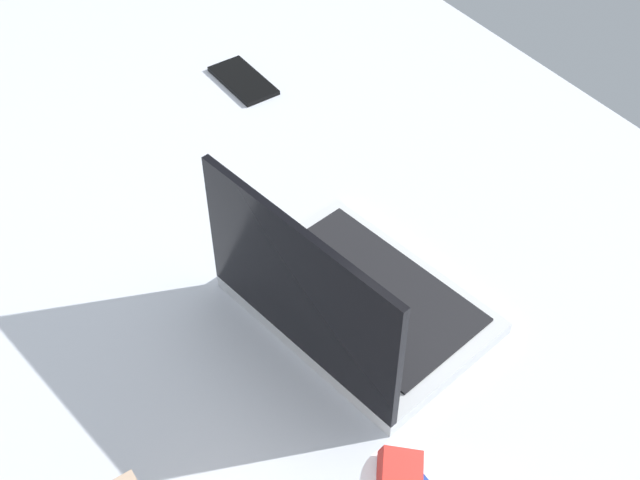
# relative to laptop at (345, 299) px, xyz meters

# --- Properties ---
(bed_mattress) EXTENTS (1.80, 1.40, 0.18)m
(bed_mattress) POSITION_rel_laptop_xyz_m (0.19, 0.04, -0.13)
(bed_mattress) COLOR #B7BCC6
(bed_mattress) RESTS_ON ground
(laptop) EXTENTS (0.36, 0.28, 0.23)m
(laptop) POSITION_rel_laptop_xyz_m (0.00, 0.00, 0.00)
(laptop) COLOR #B7BABC
(laptop) RESTS_ON bed_mattress
(cell_phone) EXTENTS (0.14, 0.07, 0.01)m
(cell_phone) POSITION_rel_laptop_xyz_m (0.55, -0.17, -0.04)
(cell_phone) COLOR black
(cell_phone) RESTS_ON bed_mattress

